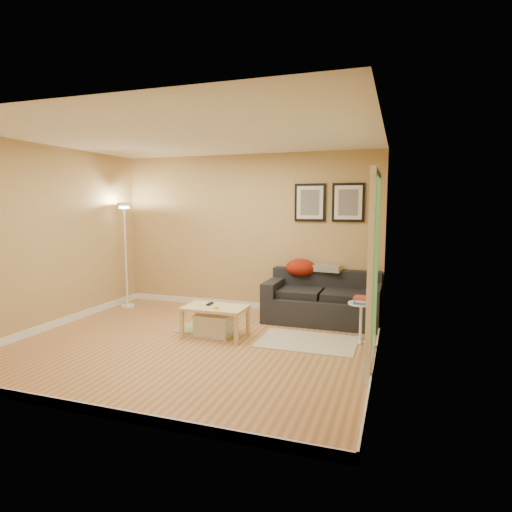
% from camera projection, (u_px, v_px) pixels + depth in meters
% --- Properties ---
extents(floor, '(4.50, 4.50, 0.00)m').
position_uv_depth(floor, '(194.00, 343.00, 5.48)').
color(floor, tan).
rests_on(floor, ground).
extents(ceiling, '(4.50, 4.50, 0.00)m').
position_uv_depth(ceiling, '(191.00, 136.00, 5.17)').
color(ceiling, white).
rests_on(ceiling, wall_back).
extents(wall_back, '(4.50, 0.00, 4.50)m').
position_uv_depth(wall_back, '(247.00, 232.00, 7.20)').
color(wall_back, tan).
rests_on(wall_back, ground).
extents(wall_front, '(4.50, 0.00, 4.50)m').
position_uv_depth(wall_front, '(79.00, 263.00, 3.44)').
color(wall_front, tan).
rests_on(wall_front, ground).
extents(wall_left, '(0.00, 4.00, 4.00)m').
position_uv_depth(wall_left, '(50.00, 238.00, 6.04)').
color(wall_left, tan).
rests_on(wall_left, ground).
extents(wall_right, '(0.00, 4.00, 4.00)m').
position_uv_depth(wall_right, '(379.00, 248.00, 4.61)').
color(wall_right, tan).
rests_on(wall_right, ground).
extents(baseboard_back, '(4.50, 0.02, 0.10)m').
position_uv_depth(baseboard_back, '(247.00, 305.00, 7.35)').
color(baseboard_back, white).
rests_on(baseboard_back, ground).
extents(baseboard_front, '(4.50, 0.02, 0.10)m').
position_uv_depth(baseboard_front, '(87.00, 409.00, 3.60)').
color(baseboard_front, white).
rests_on(baseboard_front, ground).
extents(baseboard_left, '(0.02, 4.00, 0.10)m').
position_uv_depth(baseboard_left, '(56.00, 323.00, 6.19)').
color(baseboard_left, white).
rests_on(baseboard_left, ground).
extents(baseboard_right, '(0.02, 4.00, 0.10)m').
position_uv_depth(baseboard_right, '(374.00, 359.00, 4.76)').
color(baseboard_right, white).
rests_on(baseboard_right, ground).
extents(sofa, '(1.70, 0.90, 0.75)m').
position_uv_depth(sofa, '(322.00, 297.00, 6.44)').
color(sofa, black).
rests_on(sofa, ground).
extents(red_throw, '(0.48, 0.36, 0.28)m').
position_uv_depth(red_throw, '(301.00, 268.00, 6.76)').
color(red_throw, '#932B0D').
rests_on(red_throw, sofa).
extents(plaid_throw, '(0.45, 0.32, 0.10)m').
position_uv_depth(plaid_throw, '(328.00, 268.00, 6.66)').
color(plaid_throw, tan).
rests_on(plaid_throw, sofa).
extents(framed_print_left, '(0.50, 0.04, 0.60)m').
position_uv_depth(framed_print_left, '(310.00, 203.00, 6.78)').
color(framed_print_left, black).
rests_on(framed_print_left, wall_back).
extents(framed_print_right, '(0.50, 0.04, 0.60)m').
position_uv_depth(framed_print_right, '(348.00, 203.00, 6.59)').
color(framed_print_right, black).
rests_on(framed_print_right, wall_back).
extents(area_rug, '(1.25, 0.85, 0.01)m').
position_uv_depth(area_rug, '(307.00, 342.00, 5.51)').
color(area_rug, beige).
rests_on(area_rug, ground).
extents(green_runner, '(0.70, 0.50, 0.01)m').
position_uv_depth(green_runner, '(203.00, 329.00, 6.06)').
color(green_runner, '#668C4C').
rests_on(green_runner, ground).
extents(coffee_table, '(0.89, 0.61, 0.42)m').
position_uv_depth(coffee_table, '(215.00, 322.00, 5.71)').
color(coffee_table, beige).
rests_on(coffee_table, ground).
extents(remote_control, '(0.06, 0.16, 0.02)m').
position_uv_depth(remote_control, '(210.00, 304.00, 5.79)').
color(remote_control, black).
rests_on(remote_control, coffee_table).
extents(tape_roll, '(0.07, 0.07, 0.03)m').
position_uv_depth(tape_roll, '(216.00, 308.00, 5.54)').
color(tape_roll, yellow).
rests_on(tape_roll, coffee_table).
extents(storage_bin, '(0.49, 0.36, 0.30)m').
position_uv_depth(storage_bin, '(214.00, 325.00, 5.77)').
color(storage_bin, white).
rests_on(storage_bin, ground).
extents(side_table, '(0.34, 0.34, 0.52)m').
position_uv_depth(side_table, '(361.00, 322.00, 5.49)').
color(side_table, white).
rests_on(side_table, ground).
extents(book_stack, '(0.22, 0.27, 0.08)m').
position_uv_depth(book_stack, '(362.00, 300.00, 5.45)').
color(book_stack, '#3765A6').
rests_on(book_stack, side_table).
extents(floor_lamp, '(0.23, 0.23, 1.81)m').
position_uv_depth(floor_lamp, '(126.00, 258.00, 7.32)').
color(floor_lamp, white).
rests_on(floor_lamp, ground).
extents(doorway, '(0.12, 1.01, 2.13)m').
position_uv_depth(doorway, '(373.00, 275.00, 4.52)').
color(doorway, white).
rests_on(doorway, ground).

